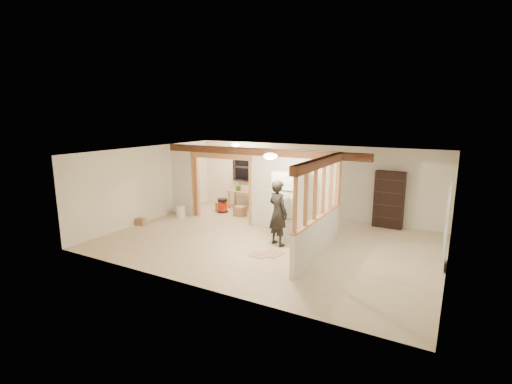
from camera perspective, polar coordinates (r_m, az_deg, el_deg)
The scene contains 30 objects.
floor at distance 10.59m, azimuth 1.90°, elevation -7.59°, with size 9.00×6.50×0.01m, color beige.
ceiling at distance 10.04m, azimuth 1.99°, elevation 6.02°, with size 9.00×6.50×0.01m, color white.
wall_back at distance 13.16m, azimuth 8.42°, elevation 1.78°, with size 9.00×0.01×2.50m, color silver.
wall_front at distance 7.59m, azimuth -9.38°, elevation -5.66°, with size 9.00×0.01×2.50m, color silver.
wall_left at distance 12.89m, azimuth -16.15°, elevation 1.23°, with size 0.01×6.50×2.50m, color silver.
wall_right at distance 9.18m, azimuth 27.87°, elevation -3.85°, with size 0.01×6.50×2.50m, color silver.
partition_left_stub at distance 13.45m, azimuth -11.19°, elevation 1.90°, with size 0.90×0.12×2.50m, color silver.
partition_center at distance 11.22m, azimuth 5.65°, elevation 0.12°, with size 2.80×0.12×2.50m, color silver.
doorway_frame at distance 12.49m, azimuth -5.36°, elevation 0.62°, with size 2.46×0.14×2.20m, color tan.
header_beam_back at distance 11.58m, azimuth 0.28°, elevation 6.20°, with size 7.00×0.18×0.22m, color brown.
header_beam_right at distance 9.06m, azimuth 9.89°, elevation 4.47°, with size 0.18×3.30×0.22m, color brown.
pony_wall at distance 9.48m, azimuth 9.49°, elevation -6.87°, with size 0.12×3.20×1.00m, color silver.
stud_partition at distance 9.18m, azimuth 9.73°, elevation 0.01°, with size 0.14×3.20×1.32m, color tan.
window_back at distance 14.16m, azimuth -1.56°, elevation 3.83°, with size 1.12×0.10×1.10m, color black.
french_door at distance 9.63m, azimuth 27.32°, elevation -4.65°, with size 0.12×0.86×2.00m, color white.
ceiling_dome_main at distance 9.47m, azimuth 2.23°, elevation 5.55°, with size 0.36×0.36×0.16m, color #FFEABF.
ceiling_dome_util at distance 13.27m, azimuth -3.13°, elevation 7.32°, with size 0.32×0.32×0.14m, color #FFEABF.
hanging_bulb at distance 12.44m, azimuth -2.88°, elevation 5.64°, with size 0.07×0.07×0.07m, color #FFD88C.
refrigerator at distance 10.84m, azimuth 5.17°, elevation -1.77°, with size 0.80×0.78×1.95m, color white.
woman at distance 10.06m, azimuth 3.39°, elevation -3.22°, with size 0.66×0.43×1.81m, color black.
work_table at distance 14.05m, azimuth -1.96°, elevation -1.22°, with size 1.10×0.55×0.69m, color tan.
potted_plant at distance 14.00m, azimuth -2.69°, elevation 0.94°, with size 0.33×0.28×0.37m, color #37642D.
shop_vac at distance 13.64m, azimuth -5.17°, elevation -2.06°, with size 0.39×0.39×0.51m, color #A81E0C.
bookshelf at distance 12.35m, azimuth 19.77°, elevation -1.12°, with size 0.90×0.30×1.80m, color black.
bucket at distance 13.23m, azimuth -11.53°, elevation -2.93°, with size 0.32×0.32×0.40m, color silver.
box_util_a at distance 13.15m, azimuth -2.47°, elevation -2.94°, with size 0.39×0.33×0.33m, color #9F6C4D.
box_util_b at distance 13.92m, azimuth -5.39°, elevation -2.24°, with size 0.31×0.31×0.29m, color #9F6C4D.
box_front at distance 12.61m, azimuth -17.27°, elevation -4.38°, with size 0.28×0.22×0.22m, color #9F6C4D.
floor_panel_near at distance 9.67m, azimuth 2.40°, elevation -9.44°, with size 0.51×0.51×0.02m, color tan.
floor_panel_far at distance 9.56m, azimuth 0.46°, elevation -9.69°, with size 0.47×0.37×0.01m, color tan.
Camera 1 is at (4.55, -8.90, 3.50)m, focal length 26.00 mm.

